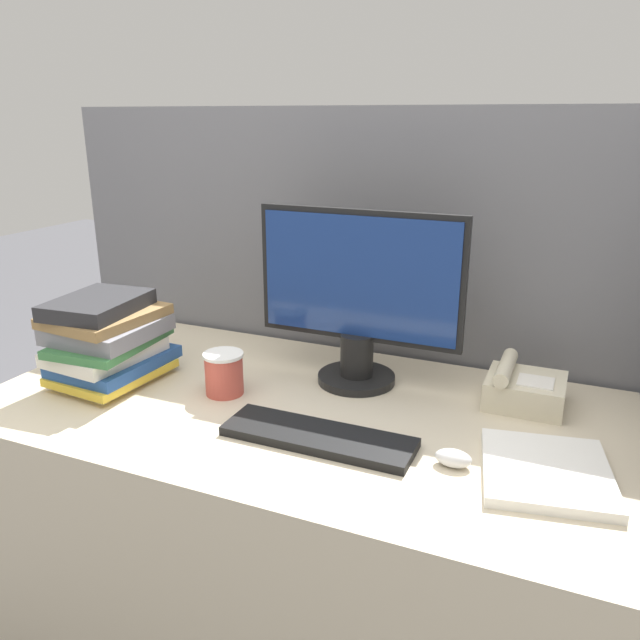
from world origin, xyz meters
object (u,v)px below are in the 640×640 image
at_px(desk_telephone, 523,389).
at_px(monitor, 358,303).
at_px(book_stack, 108,340).
at_px(keyboard, 318,437).
at_px(coffee_cup, 224,373).
at_px(mouse, 453,458).

bearing_deg(desk_telephone, monitor, -175.75).
distance_m(book_stack, desk_telephone, 1.04).
bearing_deg(keyboard, coffee_cup, 157.50).
distance_m(keyboard, book_stack, 0.64).
xyz_separation_m(monitor, desk_telephone, (0.41, 0.03, -0.17)).
height_order(mouse, coffee_cup, coffee_cup).
xyz_separation_m(book_stack, desk_telephone, (1.00, 0.28, -0.07)).
xyz_separation_m(mouse, desk_telephone, (0.09, 0.34, 0.02)).
distance_m(monitor, book_stack, 0.65).
height_order(monitor, book_stack, monitor).
bearing_deg(desk_telephone, mouse, -105.19).
distance_m(mouse, book_stack, 0.91).
height_order(coffee_cup, desk_telephone, coffee_cup).
xyz_separation_m(mouse, coffee_cup, (-0.59, 0.11, 0.04)).
bearing_deg(monitor, coffee_cup, -144.27).
xyz_separation_m(monitor, coffee_cup, (-0.28, -0.20, -0.16)).
height_order(keyboard, mouse, mouse).
bearing_deg(coffee_cup, desk_telephone, 18.47).
xyz_separation_m(monitor, mouse, (0.32, -0.31, -0.20)).
relative_size(coffee_cup, book_stack, 0.35).
distance_m(monitor, coffee_cup, 0.38).
bearing_deg(mouse, monitor, 135.37).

